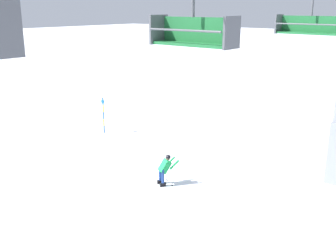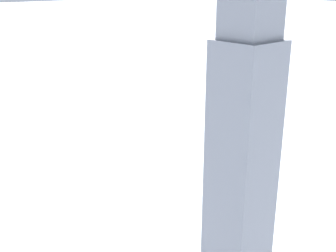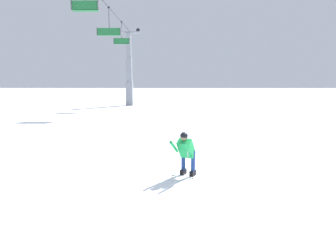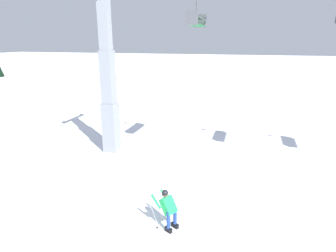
{
  "view_description": "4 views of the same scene",
  "coord_description": "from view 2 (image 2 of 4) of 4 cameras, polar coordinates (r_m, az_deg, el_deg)",
  "views": [
    {
      "loc": [
        12.58,
        12.03,
        7.85
      ],
      "look_at": [
        0.24,
        1.64,
        3.05
      ],
      "focal_mm": 43.0,
      "sensor_mm": 36.0,
      "label": 1
    },
    {
      "loc": [
        -8.61,
        10.78,
        6.44
      ],
      "look_at": [
        0.83,
        2.51,
        2.13
      ],
      "focal_mm": 45.27,
      "sensor_mm": 36.0,
      "label": 2
    },
    {
      "loc": [
        -9.46,
        1.35,
        2.92
      ],
      "look_at": [
        -0.82,
        1.53,
        1.66
      ],
      "focal_mm": 32.61,
      "sensor_mm": 36.0,
      "label": 3
    },
    {
      "loc": [
        2.08,
        -6.98,
        6.32
      ],
      "look_at": [
        -0.87,
        2.85,
        3.16
      ],
      "focal_mm": 29.7,
      "sensor_mm": 36.0,
      "label": 4
    }
  ],
  "objects": [
    {
      "name": "skier_carving_main",
      "position": [
        14.01,
        7.83,
        -4.87
      ],
      "size": [
        1.68,
        1.22,
        1.56
      ],
      "color": "white",
      "rests_on": "ground_plane"
    },
    {
      "name": "lift_tower_near",
      "position": [
        5.55,
        9.63,
        -9.11
      ],
      "size": [
        0.8,
        2.93,
        9.27
      ],
      "color": "gray",
      "rests_on": "ground_plane"
    },
    {
      "name": "ground_plane",
      "position": [
        15.22,
        9.29,
        -6.33
      ],
      "size": [
        260.0,
        260.0,
        0.0
      ],
      "primitive_type": "plane",
      "color": "white"
    }
  ]
}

